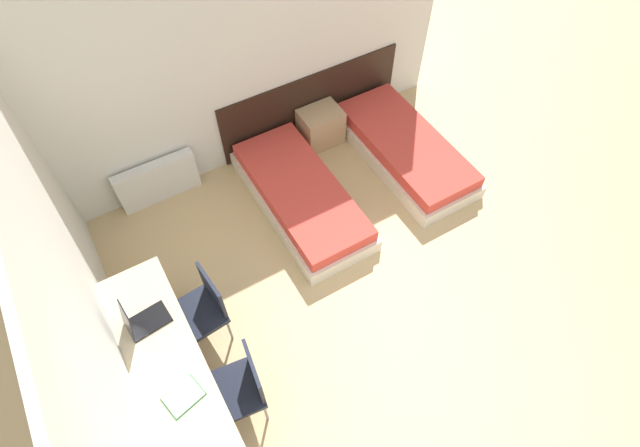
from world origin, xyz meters
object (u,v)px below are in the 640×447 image
Objects in this scene: chair_near_laptop at (201,308)px; chair_near_notebook at (240,386)px; bed_near_door at (405,149)px; laptop at (141,321)px; bed_near_window at (301,196)px; nightstand at (321,127)px.

chair_near_laptop and chair_near_notebook have the same top height.
laptop is at bearing -164.66° from bed_near_door.
bed_near_door is 5.42× the size of laptop.
chair_near_laptop is 0.81m from chair_near_notebook.
bed_near_window is at bearing 19.60° from laptop.
nightstand is (-0.72, 0.79, 0.07)m from bed_near_door.
chair_near_laptop is 1.00× the size of chair_near_notebook.
chair_near_laptop reaches higher than bed_near_window.
laptop reaches higher than bed_near_door.
chair_near_notebook reaches higher than bed_near_window.
chair_near_notebook is at bearing -63.92° from laptop.
bed_near_window is at bearing -132.32° from nightstand.
bed_near_door is at bearing 37.55° from chair_near_notebook.
bed_near_window is at bearing 180.00° from bed_near_door.
chair_near_laptop is at bearing 0.34° from laptop.
nightstand is 1.39× the size of laptop.
laptop is at bearing -154.69° from bed_near_window.
nightstand is 3.37m from chair_near_notebook.
chair_near_notebook is (-1.52, -1.71, 0.31)m from bed_near_window.
bed_near_door is at bearing 11.56° from chair_near_laptop.
bed_near_window is at bearing 55.91° from chair_near_notebook.
bed_near_door is 3.44m from chair_near_notebook.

